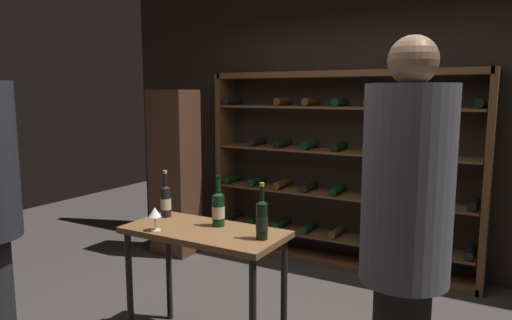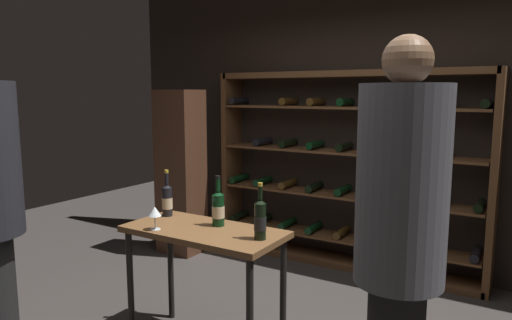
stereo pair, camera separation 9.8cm
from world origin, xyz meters
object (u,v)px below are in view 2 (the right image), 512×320
object	(u,v)px
wine_rack	(344,172)
wine_bottle_gold_foil	(219,208)
tasting_table	(204,245)
wine_glass_stemmed_left	(155,212)
wine_bottle_amber_reserve	(260,219)
person_bystander_dark_jacket	(400,230)
display_cabinet	(181,172)
wine_bottle_black_capsule	(167,200)

from	to	relation	value
wine_rack	wine_bottle_gold_foil	xyz separation A→B (m)	(-0.18, -1.84, 0.00)
tasting_table	wine_glass_stemmed_left	size ratio (longest dim) A/B	6.94
wine_bottle_amber_reserve	wine_glass_stemmed_left	size ratio (longest dim) A/B	2.27
person_bystander_dark_jacket	wine_bottle_gold_foil	distance (m)	1.34
display_cabinet	wine_bottle_black_capsule	bearing A→B (deg)	-52.76
wine_rack	wine_bottle_amber_reserve	size ratio (longest dim) A/B	7.75
wine_rack	wine_glass_stemmed_left	world-z (taller)	wine_rack
wine_rack	tasting_table	distance (m)	1.97
wine_rack	person_bystander_dark_jacket	xyz separation A→B (m)	(1.10, -2.19, 0.14)
wine_bottle_gold_foil	wine_glass_stemmed_left	distance (m)	0.42
wine_rack	tasting_table	size ratio (longest dim) A/B	2.54
wine_bottle_amber_reserve	wine_bottle_gold_foil	bearing A→B (deg)	164.12
display_cabinet	wine_bottle_amber_reserve	world-z (taller)	display_cabinet
person_bystander_dark_jacket	display_cabinet	bearing A→B (deg)	-36.70
person_bystander_dark_jacket	wine_bottle_amber_reserve	size ratio (longest dim) A/B	5.62
tasting_table	wine_bottle_black_capsule	world-z (taller)	wine_bottle_black_capsule
display_cabinet	wine_bottle_amber_reserve	bearing A→B (deg)	-37.70
display_cabinet	wine_bottle_gold_foil	xyz separation A→B (m)	(1.46, -1.32, 0.08)
person_bystander_dark_jacket	wine_glass_stemmed_left	world-z (taller)	person_bystander_dark_jacket
wine_bottle_black_capsule	wine_glass_stemmed_left	bearing A→B (deg)	-61.15
person_bystander_dark_jacket	wine_bottle_gold_foil	world-z (taller)	person_bystander_dark_jacket
display_cabinet	tasting_table	bearing A→B (deg)	-45.22
display_cabinet	wine_bottle_amber_reserve	xyz separation A→B (m)	(1.85, -1.43, 0.08)
wine_rack	wine_bottle_amber_reserve	distance (m)	1.96
wine_rack	display_cabinet	xyz separation A→B (m)	(-1.64, -0.52, -0.08)
person_bystander_dark_jacket	wine_bottle_black_capsule	size ratio (longest dim) A/B	5.82
wine_bottle_amber_reserve	display_cabinet	bearing A→B (deg)	142.30
wine_rack	wine_glass_stemmed_left	xyz separation A→B (m)	(-0.48, -2.13, -0.00)
display_cabinet	wine_bottle_black_capsule	xyz separation A→B (m)	(1.00, -1.31, 0.08)
display_cabinet	wine_bottle_gold_foil	size ratio (longest dim) A/B	5.14
wine_bottle_amber_reserve	wine_glass_stemmed_left	xyz separation A→B (m)	(-0.69, -0.18, -0.01)
wine_bottle_amber_reserve	wine_bottle_black_capsule	size ratio (longest dim) A/B	1.04
display_cabinet	wine_bottle_black_capsule	distance (m)	1.65
tasting_table	display_cabinet	bearing A→B (deg)	134.78
wine_bottle_gold_foil	tasting_table	bearing A→B (deg)	-109.89
wine_bottle_gold_foil	person_bystander_dark_jacket	bearing A→B (deg)	-15.37
display_cabinet	wine_bottle_gold_foil	distance (m)	1.97
wine_bottle_black_capsule	wine_bottle_gold_foil	bearing A→B (deg)	-0.84
wine_bottle_black_capsule	display_cabinet	bearing A→B (deg)	127.24
wine_rack	wine_bottle_gold_foil	bearing A→B (deg)	-95.67
wine_rack	wine_glass_stemmed_left	distance (m)	2.18
display_cabinet	person_bystander_dark_jacket	bearing A→B (deg)	-31.36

